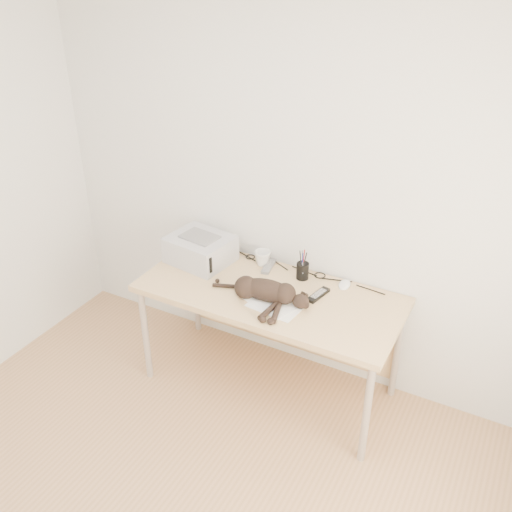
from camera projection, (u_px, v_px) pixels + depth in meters
The scene contains 11 objects.
wall_back at pixel (297, 185), 3.44m from camera, with size 3.50×3.50×0.00m, color silver.
desk at pixel (275, 303), 3.58m from camera, with size 1.60×0.70×0.74m.
printer at pixel (200, 249), 3.73m from camera, with size 0.43×0.38×0.18m.
papers at pixel (274, 304), 3.33m from camera, with size 0.37×0.30×0.01m.
cat at pixel (264, 291), 3.34m from camera, with size 0.63×0.29×0.14m.
mug at pixel (262, 258), 3.70m from camera, with size 0.11×0.11×0.10m, color white.
pen_cup at pixel (303, 271), 3.55m from camera, with size 0.08×0.08×0.20m.
remote_grey at pixel (269, 266), 3.69m from camera, with size 0.05×0.18×0.02m, color slate.
remote_black at pixel (318, 295), 3.40m from camera, with size 0.05×0.18×0.02m, color black.
mouse at pixel (345, 283), 3.50m from camera, with size 0.07×0.12×0.04m, color white.
cable_tangle at pixel (291, 268), 3.68m from camera, with size 1.36×0.08×0.01m, color black, non-canonical shape.
Camera 1 is at (1.28, -1.19, 2.64)m, focal length 40.00 mm.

